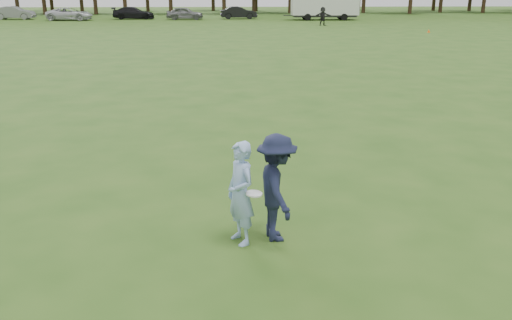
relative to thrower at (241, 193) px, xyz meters
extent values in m
plane|color=#284D15|center=(0.59, 0.67, -0.87)|extent=(200.00, 200.00, 0.00)
imported|color=#99BAED|center=(0.00, 0.00, 0.00)|extent=(0.67, 0.76, 1.75)
imported|color=#181D36|center=(0.60, 0.11, 0.04)|extent=(0.86, 1.28, 1.83)
imported|color=black|center=(9.56, 49.95, 0.08)|extent=(1.85, 0.97, 1.91)
imported|color=slate|center=(-26.74, 62.10, -0.09)|extent=(4.81, 1.74, 1.58)
imported|color=silver|center=(-19.41, 59.87, -0.13)|extent=(5.51, 2.78, 1.49)
imported|color=black|center=(-12.16, 61.95, -0.13)|extent=(5.24, 2.45, 1.48)
imported|color=slate|center=(-5.69, 60.57, -0.11)|extent=(4.50, 1.89, 1.52)
imported|color=black|center=(0.93, 61.87, -0.12)|extent=(4.67, 1.93, 1.50)
cone|color=#E4570C|center=(17.72, 40.90, -0.72)|extent=(0.28, 0.28, 0.30)
cylinder|color=white|center=(0.21, -0.18, 0.06)|extent=(0.32, 0.32, 0.05)
cube|color=white|center=(11.31, 59.34, 1.03)|extent=(8.00, 2.50, 2.60)
cube|color=black|center=(11.31, 59.34, -0.37)|extent=(7.60, 2.30, 0.25)
cylinder|color=black|center=(9.11, 58.09, -0.47)|extent=(0.80, 0.25, 0.80)
cylinder|color=black|center=(9.11, 60.59, -0.47)|extent=(0.80, 0.25, 0.80)
cylinder|color=black|center=(13.51, 58.09, -0.47)|extent=(0.80, 0.25, 0.80)
cylinder|color=black|center=(13.51, 60.59, -0.47)|extent=(0.80, 0.25, 0.80)
cube|color=#333333|center=(6.91, 59.34, -0.32)|extent=(1.20, 0.15, 0.12)
cylinder|color=#332114|center=(-31.69, 76.70, 1.04)|extent=(0.56, 0.56, 3.83)
cylinder|color=#332114|center=(-26.79, 73.74, 0.75)|extent=(0.56, 0.56, 3.25)
cylinder|color=#332114|center=(-19.63, 74.15, 0.98)|extent=(0.56, 0.56, 3.71)
cylinder|color=#332114|center=(-15.31, 73.76, 0.85)|extent=(0.56, 0.56, 3.46)
cylinder|color=#332114|center=(-8.72, 73.62, 0.70)|extent=(0.56, 0.56, 3.14)
cylinder|color=#332114|center=(-1.01, 73.36, 0.63)|extent=(0.56, 0.56, 3.01)
cylinder|color=#332114|center=(3.42, 75.75, 0.74)|extent=(0.56, 0.56, 3.23)
cylinder|color=#332114|center=(8.84, 75.65, 1.01)|extent=(0.56, 0.56, 3.77)
cylinder|color=#332114|center=(13.97, 76.23, 0.79)|extent=(0.56, 0.56, 3.33)
cylinder|color=#332114|center=(20.18, 76.48, 0.73)|extent=(0.56, 0.56, 3.22)
cylinder|color=#332114|center=(-23.65, 82.06, 0.93)|extent=(0.56, 0.56, 3.61)
cylinder|color=#332114|center=(-13.34, 82.60, 0.77)|extent=(0.56, 0.56, 3.29)
cylinder|color=#332114|center=(-2.90, 84.07, 0.77)|extent=(0.56, 0.56, 3.28)
cylinder|color=#332114|center=(4.05, 82.52, 0.68)|extent=(0.56, 0.56, 3.11)
cylinder|color=#332114|center=(13.48, 83.93, 0.87)|extent=(0.56, 0.56, 3.50)
cylinder|color=#332114|center=(38.85, 81.62, 0.41)|extent=(0.56, 0.56, 2.58)
camera|label=1|loc=(-0.13, -8.26, 3.25)|focal=38.00mm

